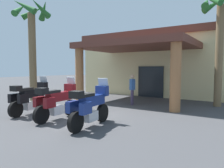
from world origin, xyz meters
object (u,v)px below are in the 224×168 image
object	(u,v)px
motorcycle_blue	(90,106)
pedestrian	(132,87)
palm_tree_roadside	(32,33)
palm_tree_near_portico	(220,24)
motorcycle_black	(30,98)
motorcycle_maroon	(56,102)
motel_building	(166,64)

from	to	relation	value
motorcycle_blue	pedestrian	xyz separation A→B (m)	(-0.88, 4.61, 0.25)
motorcycle_blue	palm_tree_roadside	world-z (taller)	palm_tree_roadside
motorcycle_blue	palm_tree_near_portico	distance (m)	8.12
motorcycle_black	motorcycle_maroon	bearing A→B (deg)	-100.97
motorcycle_black	motorcycle_blue	world-z (taller)	same
motorcycle_black	pedestrian	bearing A→B (deg)	-39.12
pedestrian	motorcycle_blue	bearing A→B (deg)	82.68
motorcycle_maroon	pedestrian	xyz separation A→B (m)	(0.84, 4.54, 0.25)
motorcycle_black	motorcycle_blue	xyz separation A→B (m)	(3.43, -0.12, 0.00)
palm_tree_roadside	palm_tree_near_portico	size ratio (longest dim) A/B	0.97
motorcycle_maroon	pedestrian	size ratio (longest dim) A/B	1.35
motorcycle_maroon	palm_tree_near_portico	world-z (taller)	palm_tree_near_portico
pedestrian	palm_tree_roadside	world-z (taller)	palm_tree_roadside
motorcycle_blue	palm_tree_roadside	xyz separation A→B (m)	(-5.76, 2.02, 3.21)
pedestrian	palm_tree_near_portico	world-z (taller)	palm_tree_near_portico
palm_tree_roadside	pedestrian	bearing A→B (deg)	27.95
motorcycle_blue	pedestrian	size ratio (longest dim) A/B	1.35
palm_tree_near_portico	motel_building	bearing A→B (deg)	133.79
motorcycle_black	motorcycle_maroon	distance (m)	1.72
palm_tree_roadside	palm_tree_near_portico	distance (m)	9.92
palm_tree_near_portico	motorcycle_blue	bearing A→B (deg)	-114.18
palm_tree_near_portico	motorcycle_black	bearing A→B (deg)	-134.44
motorcycle_blue	palm_tree_roadside	distance (m)	6.90
motorcycle_black	palm_tree_roadside	world-z (taller)	palm_tree_roadside
motorcycle_black	pedestrian	world-z (taller)	pedestrian
palm_tree_near_portico	motorcycle_maroon	bearing A→B (deg)	-125.54
motorcycle_black	palm_tree_near_portico	bearing A→B (deg)	-53.99
palm_tree_roadside	palm_tree_near_portico	bearing A→B (deg)	27.95
motorcycle_maroon	pedestrian	bearing A→B (deg)	-14.48
pedestrian	motorcycle_black	bearing A→B (deg)	42.31
motorcycle_maroon	palm_tree_roadside	bearing A→B (deg)	60.27
motel_building	motorcycle_blue	xyz separation A→B (m)	(1.35, -11.20, -1.65)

